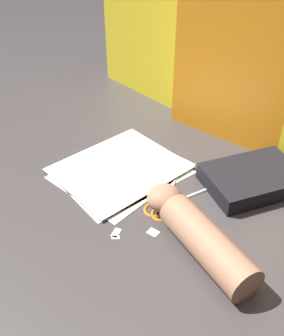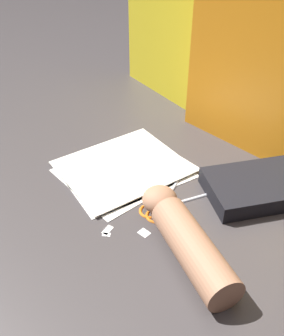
% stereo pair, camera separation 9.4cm
% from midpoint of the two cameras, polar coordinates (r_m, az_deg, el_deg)
% --- Properties ---
extents(ground_plane, '(6.00, 6.00, 0.00)m').
position_cam_midpoint_polar(ground_plane, '(0.95, -0.48, -3.80)').
color(ground_plane, '#3D3838').
extents(backdrop_panel_left, '(0.86, 0.03, 0.54)m').
position_cam_midpoint_polar(backdrop_panel_left, '(1.16, 6.08, 18.96)').
color(backdrop_panel_left, yellow).
rests_on(backdrop_panel_left, ground_plane).
extents(paper_stack, '(0.28, 0.33, 0.01)m').
position_cam_midpoint_polar(paper_stack, '(1.03, -5.76, -0.32)').
color(paper_stack, white).
rests_on(paper_stack, ground_plane).
extents(book_closed, '(0.23, 0.27, 0.04)m').
position_cam_midpoint_polar(book_closed, '(0.99, 13.22, -1.58)').
color(book_closed, black).
rests_on(book_closed, ground_plane).
extents(scissors, '(0.12, 0.19, 0.01)m').
position_cam_midpoint_polar(scissors, '(0.92, 0.64, -5.30)').
color(scissors, silver).
rests_on(scissors, ground_plane).
extents(hand_forearm, '(0.33, 0.15, 0.08)m').
position_cam_midpoint_polar(hand_forearm, '(0.81, 4.74, -9.57)').
color(hand_forearm, '#A87556').
rests_on(hand_forearm, ground_plane).
extents(paper_scrap_near, '(0.02, 0.03, 0.00)m').
position_cam_midpoint_polar(paper_scrap_near, '(0.86, -6.94, -9.43)').
color(paper_scrap_near, white).
rests_on(paper_scrap_near, ground_plane).
extents(paper_scrap_mid, '(0.02, 0.02, 0.00)m').
position_cam_midpoint_polar(paper_scrap_mid, '(0.85, -7.04, -10.10)').
color(paper_scrap_mid, white).
rests_on(paper_scrap_mid, ground_plane).
extents(paper_scrap_far, '(0.02, 0.02, 0.00)m').
position_cam_midpoint_polar(paper_scrap_far, '(0.94, -6.78, -4.90)').
color(paper_scrap_far, white).
rests_on(paper_scrap_far, ground_plane).
extents(paper_scrap_side, '(0.03, 0.02, 0.00)m').
position_cam_midpoint_polar(paper_scrap_side, '(0.86, -1.54, -9.43)').
color(paper_scrap_side, white).
rests_on(paper_scrap_side, ground_plane).
extents(pen, '(0.08, 0.10, 0.01)m').
position_cam_midpoint_polar(pen, '(1.05, -8.86, 0.42)').
color(pen, black).
rests_on(pen, ground_plane).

